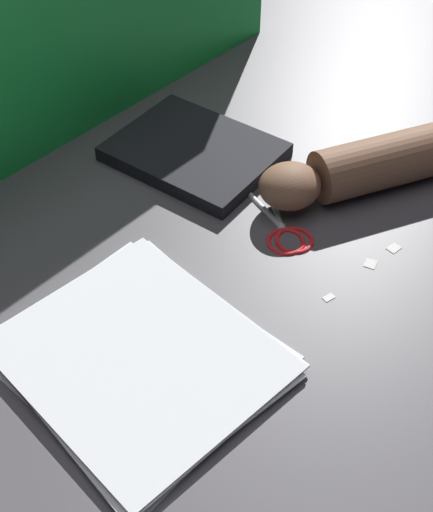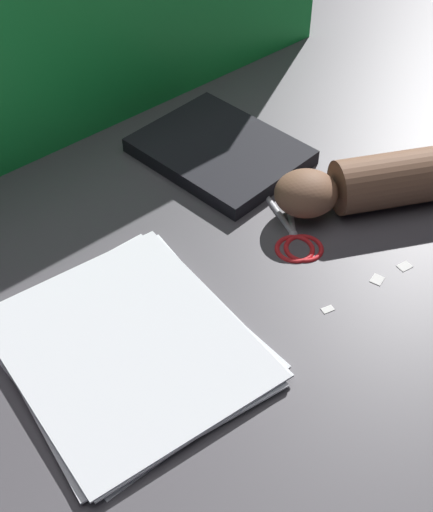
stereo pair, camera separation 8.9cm
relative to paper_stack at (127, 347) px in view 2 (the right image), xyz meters
name	(u,v)px [view 2 (the right image)]	position (x,y,z in m)	size (l,w,h in m)	color
ground_plane	(203,302)	(0.12, 0.01, -0.01)	(6.00, 6.00, 0.00)	#4C494F
backdrop_panel_center	(122,8)	(0.29, 0.43, 0.18)	(0.86, 0.06, 0.38)	green
paper_stack	(127,347)	(0.00, 0.00, 0.00)	(0.29, 0.32, 0.02)	white
book_closed	(220,151)	(0.33, 0.24, 0.00)	(0.23, 0.27, 0.02)	black
scissors	(296,237)	(0.29, 0.02, 0.00)	(0.12, 0.16, 0.01)	silver
hand_forearm	(392,180)	(0.46, 0.00, 0.03)	(0.34, 0.22, 0.08)	brown
paper_scrap_near	(377,279)	(0.33, -0.10, -0.01)	(0.02, 0.02, 0.00)	white
paper_scrap_mid	(328,309)	(0.24, -0.10, -0.01)	(0.02, 0.01, 0.00)	white
paper_scrap_far	(405,266)	(0.37, -0.11, -0.01)	(0.02, 0.02, 0.00)	white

